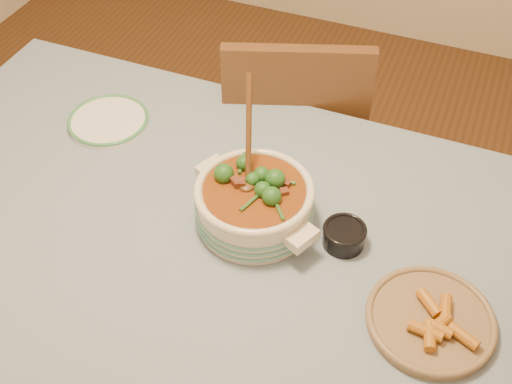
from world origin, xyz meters
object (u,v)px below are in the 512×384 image
(stew_casserole, at_px, (254,201))
(white_plate, at_px, (108,121))
(chair_far, at_px, (293,134))
(dining_table, at_px, (191,244))
(fried_plate, at_px, (431,319))
(condiment_bowl, at_px, (344,235))

(stew_casserole, distance_m, white_plate, 0.56)
(stew_casserole, distance_m, chair_far, 0.67)
(dining_table, distance_m, fried_plate, 0.62)
(white_plate, relative_size, condiment_bowl, 2.27)
(stew_casserole, xyz_separation_m, white_plate, (-0.53, 0.19, -0.06))
(dining_table, distance_m, condiment_bowl, 0.40)
(dining_table, height_order, condiment_bowl, condiment_bowl)
(white_plate, relative_size, chair_far, 0.29)
(dining_table, height_order, white_plate, white_plate)
(white_plate, bearing_deg, dining_table, -33.56)
(stew_casserole, relative_size, fried_plate, 1.03)
(dining_table, height_order, chair_far, chair_far)
(fried_plate, xyz_separation_m, chair_far, (-0.56, 0.73, -0.24))
(white_plate, distance_m, condiment_bowl, 0.77)
(white_plate, height_order, fried_plate, fried_plate)
(condiment_bowl, relative_size, chair_far, 0.13)
(white_plate, height_order, condiment_bowl, condiment_bowl)
(white_plate, height_order, chair_far, chair_far)
(white_plate, distance_m, chair_far, 0.63)
(stew_casserole, height_order, fried_plate, stew_casserole)
(stew_casserole, bearing_deg, condiment_bowl, 3.47)
(white_plate, xyz_separation_m, fried_plate, (0.98, -0.32, 0.01))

